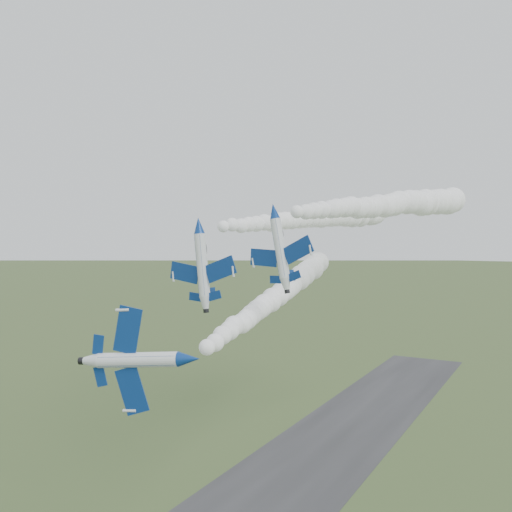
{
  "coord_description": "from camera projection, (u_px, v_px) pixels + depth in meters",
  "views": [
    {
      "loc": [
        43.3,
        -47.05,
        44.29
      ],
      "look_at": [
        7.13,
        19.08,
        41.52
      ],
      "focal_mm": 40.0,
      "sensor_mm": 36.0,
      "label": 1
    }
  ],
  "objects": [
    {
      "name": "smoke_trail_jet_lead",
      "position": [
        282.0,
        290.0,
        96.43
      ],
      "size": [
        25.17,
        75.15,
        4.74
      ],
      "primitive_type": null,
      "rotation": [
        0.0,
        0.0,
        0.27
      ],
      "color": "white"
    },
    {
      "name": "smoke_trail_jet_pair_left",
      "position": [
        319.0,
        219.0,
        113.84
      ],
      "size": [
        8.3,
        72.71,
        5.02
      ],
      "primitive_type": null,
      "rotation": [
        0.0,
        0.0,
        -0.05
      ],
      "color": "white"
    },
    {
      "name": "jet_lead",
      "position": [
        189.0,
        359.0,
        56.19
      ],
      "size": [
        5.0,
        13.0,
        10.87
      ],
      "rotation": [
        0.0,
        1.5,
        0.27
      ],
      "color": "silver"
    },
    {
      "name": "smoke_trail_jet_pair_right",
      "position": [
        392.0,
        205.0,
        101.03
      ],
      "size": [
        15.73,
        65.71,
        5.54
      ],
      "primitive_type": null,
      "rotation": [
        0.0,
        0.0,
        -0.16
      ],
      "color": "white"
    },
    {
      "name": "jet_pair_right",
      "position": [
        273.0,
        211.0,
        73.5
      ],
      "size": [
        9.78,
        11.78,
        3.34
      ],
      "rotation": [
        0.0,
        -0.2,
        -0.16
      ],
      "color": "silver"
    },
    {
      "name": "jet_pair_left",
      "position": [
        198.0,
        225.0,
        79.95
      ],
      "size": [
        11.18,
        13.47,
        3.37
      ],
      "rotation": [
        0.0,
        -0.1,
        -0.05
      ],
      "color": "silver"
    }
  ]
}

